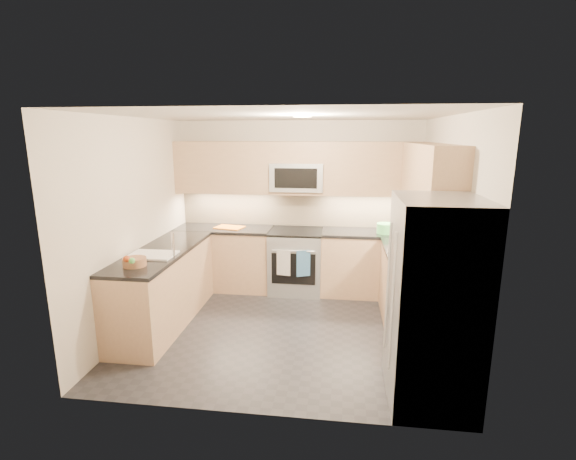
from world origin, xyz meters
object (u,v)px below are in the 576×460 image
object	(u,v)px
fruit_basket	(135,262)
microwave	(297,177)
cutting_board	(230,227)
utensil_bowl	(386,228)
gas_range	(296,262)
refrigerator	(434,302)

from	to	relation	value
fruit_basket	microwave	bearing A→B (deg)	53.45
cutting_board	utensil_bowl	bearing A→B (deg)	-1.83
utensil_bowl	cutting_board	world-z (taller)	utensil_bowl
gas_range	utensil_bowl	bearing A→B (deg)	-2.19
gas_range	utensil_bowl	world-z (taller)	utensil_bowl
refrigerator	cutting_board	distance (m)	3.47
cutting_board	refrigerator	bearing A→B (deg)	-44.95
microwave	fruit_basket	size ratio (longest dim) A/B	3.11
refrigerator	utensil_bowl	world-z (taller)	refrigerator
cutting_board	fruit_basket	world-z (taller)	fruit_basket
microwave	utensil_bowl	xyz separation A→B (m)	(1.27, -0.17, -0.69)
gas_range	microwave	distance (m)	1.25
microwave	cutting_board	bearing A→B (deg)	-174.26
utensil_bowl	refrigerator	bearing A→B (deg)	-85.70
microwave	fruit_basket	bearing A→B (deg)	-126.55
gas_range	microwave	bearing A→B (deg)	90.00
gas_range	fruit_basket	distance (m)	2.49
refrigerator	utensil_bowl	distance (m)	2.39
refrigerator	fruit_basket	size ratio (longest dim) A/B	7.37
cutting_board	fruit_basket	distance (m)	2.00
gas_range	microwave	xyz separation A→B (m)	(0.00, 0.12, 1.24)
refrigerator	fruit_basket	world-z (taller)	refrigerator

